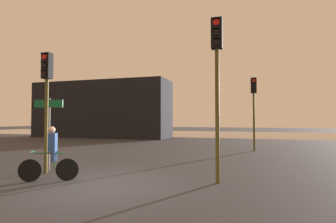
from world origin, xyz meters
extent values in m
plane|color=#333338|center=(0.00, 0.00, 0.00)|extent=(120.00, 120.00, 0.00)
cube|color=gray|center=(0.00, 28.19, 0.00)|extent=(80.00, 16.00, 0.01)
cube|color=black|center=(-10.91, 18.19, 2.92)|extent=(14.65, 4.00, 5.84)
cylinder|color=#4C4719|center=(4.33, 9.78, 1.70)|extent=(0.12, 0.12, 3.40)
cube|color=black|center=(4.33, 9.78, 3.85)|extent=(0.34, 0.26, 0.90)
cylinder|color=red|center=(4.34, 9.64, 4.14)|extent=(0.19, 0.04, 0.19)
cube|color=black|center=(4.34, 9.62, 4.25)|extent=(0.20, 0.13, 0.02)
cylinder|color=black|center=(4.34, 9.64, 3.85)|extent=(0.19, 0.04, 0.19)
cube|color=black|center=(4.34, 9.62, 3.96)|extent=(0.20, 0.13, 0.02)
cylinder|color=black|center=(4.34, 9.64, 3.56)|extent=(0.19, 0.04, 0.19)
cube|color=black|center=(4.34, 9.62, 3.67)|extent=(0.20, 0.13, 0.02)
cylinder|color=#4C4719|center=(3.12, 1.26, 1.94)|extent=(0.12, 0.12, 3.89)
cube|color=black|center=(3.12, 1.26, 4.34)|extent=(0.32, 0.24, 0.90)
cylinder|color=red|center=(3.12, 1.13, 4.63)|extent=(0.19, 0.03, 0.19)
cube|color=black|center=(3.12, 1.11, 4.74)|extent=(0.19, 0.12, 0.02)
cylinder|color=black|center=(3.12, 1.13, 4.34)|extent=(0.19, 0.03, 0.19)
cube|color=black|center=(3.12, 1.11, 4.45)|extent=(0.19, 0.12, 0.02)
cylinder|color=black|center=(3.12, 1.13, 4.05)|extent=(0.19, 0.03, 0.19)
cube|color=black|center=(3.12, 1.11, 4.16)|extent=(0.19, 0.12, 0.02)
cylinder|color=#4C4719|center=(-2.67, 1.02, 1.62)|extent=(0.12, 0.12, 3.24)
cube|color=black|center=(-2.67, 1.02, 3.69)|extent=(0.32, 0.24, 0.90)
cylinder|color=red|center=(-2.68, 0.88, 3.98)|extent=(0.19, 0.03, 0.19)
cube|color=black|center=(-2.68, 0.86, 4.09)|extent=(0.19, 0.12, 0.02)
cylinder|color=black|center=(-2.68, 0.88, 3.69)|extent=(0.19, 0.03, 0.19)
cube|color=black|center=(-2.68, 0.86, 3.80)|extent=(0.19, 0.12, 0.02)
cylinder|color=black|center=(-2.68, 0.88, 3.40)|extent=(0.19, 0.03, 0.19)
cube|color=black|center=(-2.68, 0.86, 3.51)|extent=(0.19, 0.12, 0.02)
cylinder|color=slate|center=(-2.96, 1.48, 1.30)|extent=(0.08, 0.08, 2.60)
cube|color=#116038|center=(-2.95, 1.43, 2.41)|extent=(1.09, 0.23, 0.28)
cylinder|color=black|center=(-2.17, -0.17, 0.33)|extent=(0.61, 0.32, 0.66)
cylinder|color=black|center=(-1.22, 0.28, 0.33)|extent=(0.61, 0.32, 0.66)
cylinder|color=#1E592D|center=(-1.69, 0.05, 0.83)|extent=(0.78, 0.39, 0.04)
cylinder|color=#1E592D|center=(-1.56, 0.12, 0.61)|extent=(0.04, 0.04, 0.55)
cylinder|color=#1E592D|center=(-2.12, -0.15, 0.88)|extent=(0.22, 0.43, 0.03)
cylinder|color=navy|center=(-1.60, 0.21, 0.88)|extent=(0.11, 0.11, 0.60)
cylinder|color=navy|center=(-1.51, 0.03, 0.88)|extent=(0.11, 0.11, 0.60)
cube|color=navy|center=(-1.60, 0.09, 1.15)|extent=(0.31, 0.36, 0.54)
sphere|color=tan|center=(-1.63, 0.08, 1.52)|extent=(0.20, 0.20, 0.20)
camera|label=1|loc=(3.95, -6.38, 1.81)|focal=28.00mm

